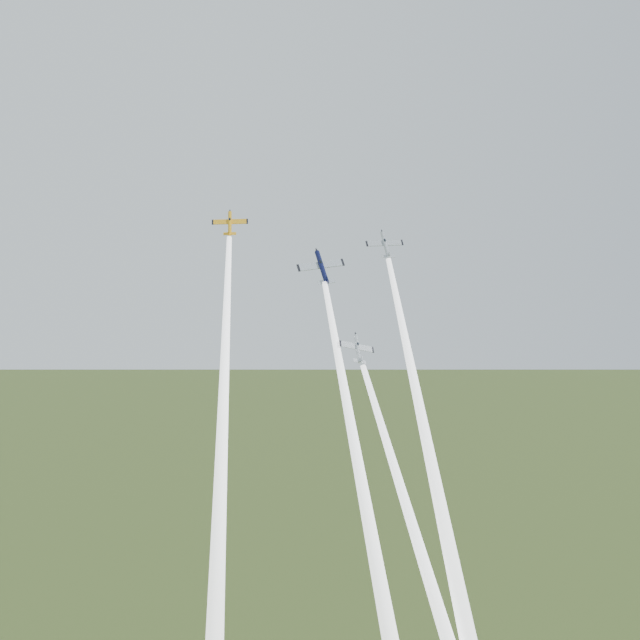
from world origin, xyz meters
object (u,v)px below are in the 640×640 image
Objects in this scene: plane_silver_low at (358,349)px; plane_yellow at (230,223)px; plane_navy at (322,267)px; plane_silver_right at (385,245)px.

plane_yellow is at bearing 118.67° from plane_silver_low.
plane_navy is (14.99, -10.63, -8.26)m from plane_yellow.
plane_navy reaches higher than plane_silver_low.
plane_yellow is 0.93× the size of plane_silver_right.
plane_navy is 1.28× the size of plane_silver_low.
plane_yellow is 1.00× the size of plane_silver_low.
plane_navy is 14.06m from plane_silver_right.
plane_yellow is at bearing 139.76° from plane_navy.
plane_yellow is 20.15m from plane_navy.
plane_silver_right is at bearing -4.42° from plane_yellow.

